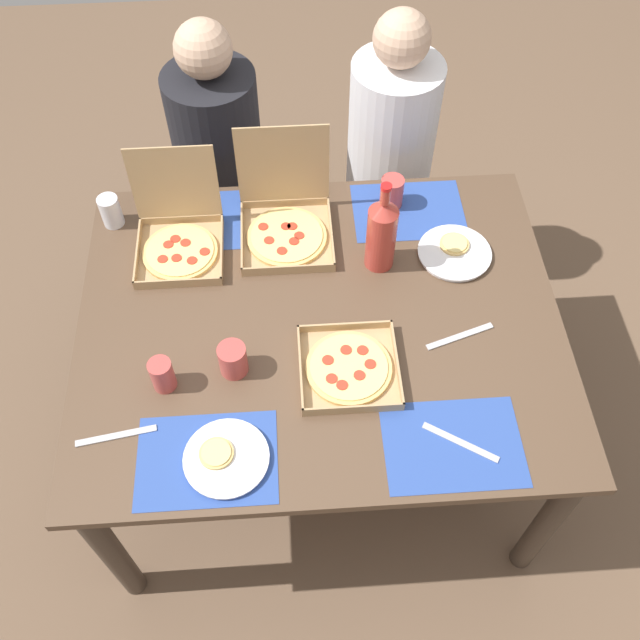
{
  "coord_description": "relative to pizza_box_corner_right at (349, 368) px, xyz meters",
  "views": [
    {
      "loc": [
        -0.08,
        -1.19,
        2.42
      ],
      "look_at": [
        0.0,
        0.0,
        0.74
      ],
      "focal_mm": 39.8,
      "sensor_mm": 36.0,
      "label": 1
    }
  ],
  "objects": [
    {
      "name": "placemat_far_right",
      "position": [
        0.25,
        0.59,
        -0.01
      ],
      "size": [
        0.36,
        0.26,
        0.0
      ],
      "primitive_type": "cube",
      "color": "#2D4C9E",
      "rests_on": "dining_table"
    },
    {
      "name": "knife_by_near_left",
      "position": [
        0.27,
        -0.24,
        -0.01
      ],
      "size": [
        0.19,
        0.13,
        0.0
      ],
      "primitive_type": "cube",
      "rotation": [
        0.0,
        0.0,
        5.72
      ],
      "color": "#B7B7BC",
      "rests_on": "dining_table"
    },
    {
      "name": "dining_table",
      "position": [
        -0.07,
        0.18,
        -0.11
      ],
      "size": [
        1.41,
        1.14,
        0.74
      ],
      "color": "#3F3328",
      "rests_on": "ground_plane"
    },
    {
      "name": "cup_dark",
      "position": [
        -0.7,
        0.6,
        0.04
      ],
      "size": [
        0.07,
        0.07,
        0.11
      ],
      "primitive_type": "cylinder",
      "color": "silver",
      "rests_on": "dining_table"
    },
    {
      "name": "placemat_near_right",
      "position": [
        0.25,
        -0.24,
        -0.01
      ],
      "size": [
        0.36,
        0.26,
        0.0
      ],
      "primitive_type": "cube",
      "color": "#2D4C9E",
      "rests_on": "dining_table"
    },
    {
      "name": "cup_clear_left",
      "position": [
        -0.5,
        -0.01,
        0.04
      ],
      "size": [
        0.06,
        0.06,
        0.1
      ],
      "primitive_type": "cylinder",
      "color": "#BF4742",
      "rests_on": "dining_table"
    },
    {
      "name": "diner_right_seat",
      "position": [
        0.25,
        1.0,
        -0.21
      ],
      "size": [
        0.32,
        0.32,
        1.19
      ],
      "color": "white",
      "rests_on": "ground_plane"
    },
    {
      "name": "soda_bottle",
      "position": [
        0.13,
        0.38,
        0.12
      ],
      "size": [
        0.09,
        0.09,
        0.32
      ],
      "color": "#B2382D",
      "rests_on": "dining_table"
    },
    {
      "name": "pizza_box_corner_right",
      "position": [
        0.0,
        0.0,
        0.0
      ],
      "size": [
        0.27,
        0.27,
        0.04
      ],
      "color": "tan",
      "rests_on": "dining_table"
    },
    {
      "name": "pizza_box_center",
      "position": [
        -0.15,
        0.53,
        0.04
      ],
      "size": [
        0.29,
        0.3,
        0.32
      ],
      "color": "tan",
      "rests_on": "dining_table"
    },
    {
      "name": "pizza_box_edge_far",
      "position": [
        -0.48,
        0.49,
        0.04
      ],
      "size": [
        0.27,
        0.29,
        0.3
      ],
      "color": "tan",
      "rests_on": "dining_table"
    },
    {
      "name": "placemat_far_left",
      "position": [
        -0.39,
        0.59,
        -0.01
      ],
      "size": [
        0.36,
        0.26,
        0.0
      ],
      "primitive_type": "cube",
      "color": "#2D4C9E",
      "rests_on": "dining_table"
    },
    {
      "name": "placemat_near_left",
      "position": [
        -0.39,
        -0.24,
        -0.01
      ],
      "size": [
        0.36,
        0.26,
        0.0
      ],
      "primitive_type": "cube",
      "color": "#2D4C9E",
      "rests_on": "dining_table"
    },
    {
      "name": "cup_clear_right",
      "position": [
        -0.32,
        0.03,
        0.04
      ],
      "size": [
        0.08,
        0.08,
        0.1
      ],
      "primitive_type": "cylinder",
      "color": "#BF4742",
      "rests_on": "dining_table"
    },
    {
      "name": "knife_by_near_right",
      "position": [
        0.33,
        0.09,
        -0.01
      ],
      "size": [
        0.21,
        0.08,
        0.0
      ],
      "primitive_type": "cube",
      "rotation": [
        0.0,
        0.0,
        0.32
      ],
      "color": "#B7B7BC",
      "rests_on": "dining_table"
    },
    {
      "name": "knife_by_far_left",
      "position": [
        -0.62,
        -0.16,
        -0.01
      ],
      "size": [
        0.21,
        0.05,
        0.0
      ],
      "primitive_type": "cube",
      "rotation": [
        0.0,
        0.0,
        3.3
      ],
      "color": "#B7B7BC",
      "rests_on": "dining_table"
    },
    {
      "name": "plate_near_left",
      "position": [
        0.37,
        0.4,
        -0.0
      ],
      "size": [
        0.23,
        0.23,
        0.03
      ],
      "color": "white",
      "rests_on": "dining_table"
    },
    {
      "name": "plate_far_left",
      "position": [
        -0.34,
        -0.25,
        -0.0
      ],
      "size": [
        0.22,
        0.22,
        0.03
      ],
      "color": "white",
      "rests_on": "dining_table"
    },
    {
      "name": "cup_red",
      "position": [
        0.2,
        0.63,
        0.04
      ],
      "size": [
        0.07,
        0.07,
        0.11
      ],
      "primitive_type": "cylinder",
      "color": "#BF4742",
      "rests_on": "dining_table"
    },
    {
      "name": "diner_left_seat",
      "position": [
        -0.39,
        1.0,
        -0.22
      ],
      "size": [
        0.32,
        0.32,
        1.18
      ],
      "color": "black",
      "rests_on": "ground_plane"
    },
    {
      "name": "ground_plane",
      "position": [
        -0.07,
        0.18,
        -0.75
      ],
      "size": [
        6.0,
        6.0,
        0.0
      ],
      "primitive_type": "plane",
      "color": "brown"
    }
  ]
}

